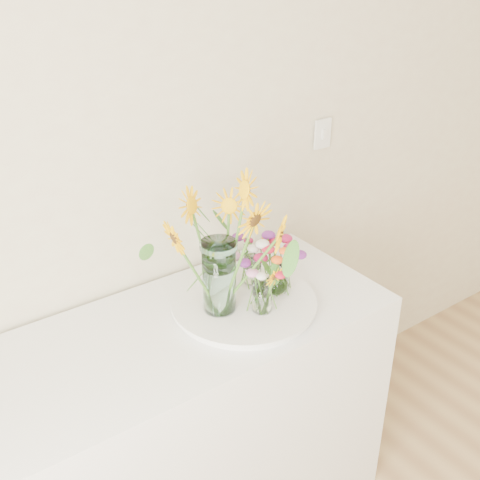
% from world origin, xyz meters
% --- Properties ---
extents(counter, '(1.40, 0.60, 0.90)m').
position_xyz_m(counter, '(-0.43, 1.93, 0.45)').
color(counter, white).
rests_on(counter, ground_plane).
extents(tray, '(0.46, 0.46, 0.02)m').
position_xyz_m(tray, '(-0.21, 1.90, 0.91)').
color(tray, white).
rests_on(tray, counter).
extents(mason_jar, '(0.14, 0.14, 0.25)m').
position_xyz_m(mason_jar, '(-0.30, 1.91, 1.05)').
color(mason_jar, '#ABDCD9').
rests_on(mason_jar, tray).
extents(sunflower_bouquet, '(0.78, 0.78, 0.47)m').
position_xyz_m(sunflower_bouquet, '(-0.30, 1.91, 1.16)').
color(sunflower_bouquet, '#FBB405').
rests_on(sunflower_bouquet, tray).
extents(small_vase_a, '(0.08, 0.08, 0.11)m').
position_xyz_m(small_vase_a, '(-0.19, 1.82, 0.98)').
color(small_vase_a, white).
rests_on(small_vase_a, tray).
extents(wildflower_posy_a, '(0.20, 0.20, 0.20)m').
position_xyz_m(wildflower_posy_a, '(-0.19, 1.82, 1.02)').
color(wildflower_posy_a, '#FF5E16').
rests_on(wildflower_posy_a, tray).
extents(small_vase_b, '(0.09, 0.09, 0.12)m').
position_xyz_m(small_vase_b, '(-0.08, 1.88, 0.98)').
color(small_vase_b, white).
rests_on(small_vase_b, tray).
extents(wildflower_posy_b, '(0.21, 0.21, 0.21)m').
position_xyz_m(wildflower_posy_b, '(-0.08, 1.88, 1.03)').
color(wildflower_posy_b, '#FF5E16').
rests_on(wildflower_posy_b, tray).
extents(small_vase_c, '(0.07, 0.07, 0.11)m').
position_xyz_m(small_vase_c, '(-0.11, 1.98, 0.98)').
color(small_vase_c, white).
rests_on(small_vase_c, tray).
extents(wildflower_posy_c, '(0.21, 0.21, 0.20)m').
position_xyz_m(wildflower_posy_c, '(-0.11, 1.98, 1.02)').
color(wildflower_posy_c, '#FF5E16').
rests_on(wildflower_posy_c, tray).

